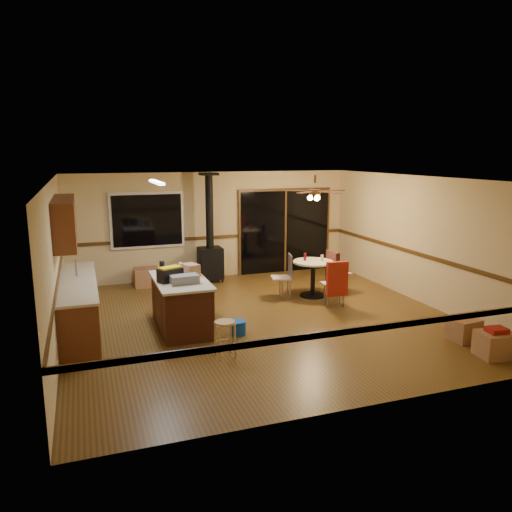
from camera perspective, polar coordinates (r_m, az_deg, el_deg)
name	(u,v)px	position (r m, az deg, el deg)	size (l,w,h in m)	color
floor	(261,319)	(9.40, 0.61, -7.23)	(7.00, 7.00, 0.00)	#573C18
ceiling	(262,179)	(8.90, 0.65, 8.80)	(7.00, 7.00, 0.00)	silver
wall_back	(213,225)	(12.36, -4.92, 3.53)	(7.00, 7.00, 0.00)	#D0B984
wall_front	(363,306)	(5.99, 12.17, -5.58)	(7.00, 7.00, 0.00)	#D0B984
wall_left	(55,265)	(8.55, -22.00, -0.98)	(7.00, 7.00, 0.00)	#D0B984
wall_right	(422,240)	(10.75, 18.46, 1.73)	(7.00, 7.00, 0.00)	#D0B984
chair_rail	(261,267)	(9.13, 0.62, -1.28)	(7.00, 7.00, 0.08)	#4A2F12
window	(147,220)	(12.00, -12.31, 4.01)	(1.72, 0.10, 1.32)	black
sliding_door	(285,232)	(12.95, 3.33, 2.81)	(2.52, 0.10, 2.10)	black
lower_cabinets	(79,307)	(9.24, -19.61, -5.48)	(0.60, 3.00, 0.86)	brown
countertop	(77,282)	(9.12, -19.80, -2.77)	(0.64, 3.04, 0.04)	beige
upper_cabinets	(65,222)	(9.14, -21.02, 3.69)	(0.35, 2.00, 0.80)	brown
kitchen_island	(181,304)	(8.89, -8.56, -5.43)	(0.88, 1.68, 0.90)	#3B180E
wood_stove	(210,252)	(11.98, -5.26, 0.49)	(0.55, 0.50, 2.52)	black
ceiling_fan	(315,194)	(10.53, 6.75, 7.06)	(0.24, 0.24, 0.55)	brown
fluorescent_strip	(157,182)	(8.76, -11.30, 8.27)	(0.10, 1.20, 0.04)	white
toolbox_grey	(184,279)	(8.45, -8.21, -2.65)	(0.47, 0.26, 0.15)	slate
toolbox_black	(170,275)	(8.62, -9.79, -2.15)	(0.41, 0.22, 0.23)	black
toolbox_yellow_lid	(170,268)	(8.59, -9.82, -1.32)	(0.37, 0.19, 0.03)	gold
box_on_island	(191,270)	(8.99, -7.47, -1.56)	(0.23, 0.31, 0.21)	#906440
bottle_dark	(162,270)	(8.84, -10.67, -1.55)	(0.09, 0.09, 0.31)	black
bottle_pink	(196,270)	(8.97, -6.87, -1.59)	(0.06, 0.06, 0.20)	#D84C8C
bottle_white	(181,268)	(9.20, -8.59, -1.34)	(0.06, 0.06, 0.19)	white
bar_stool	(225,339)	(7.69, -3.56, -9.44)	(0.31, 0.31, 0.56)	tan
blue_bucket	(238,328)	(8.62, -2.11, -8.18)	(0.29, 0.29, 0.24)	#0C44B1
dining_table	(313,272)	(10.79, 6.53, -1.88)	(0.86, 0.86, 0.78)	black
glass_red	(305,257)	(10.74, 5.62, -0.09)	(0.06, 0.06, 0.17)	#590C14
glass_cream	(322,258)	(10.76, 7.55, -0.21)	(0.06, 0.06, 0.14)	beige
chair_left	(286,271)	(10.60, 3.45, -1.74)	(0.49, 0.49, 0.51)	#BFA28E
chair_near	(336,279)	(10.06, 9.19, -2.57)	(0.45, 0.48, 0.70)	#BFA28E
chair_right	(334,267)	(11.05, 8.86, -1.27)	(0.47, 0.44, 0.70)	#BFA28E
box_under_window	(146,277)	(11.88, -12.43, -2.37)	(0.54, 0.43, 0.43)	#906440
box_corner_a	(495,344)	(8.52, 25.66, -9.10)	(0.51, 0.43, 0.39)	#906440
box_corner_b	(464,330)	(9.02, 22.68, -7.78)	(0.45, 0.39, 0.37)	#906440
box_small_red	(497,330)	(8.44, 25.80, -7.62)	(0.28, 0.24, 0.08)	maroon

